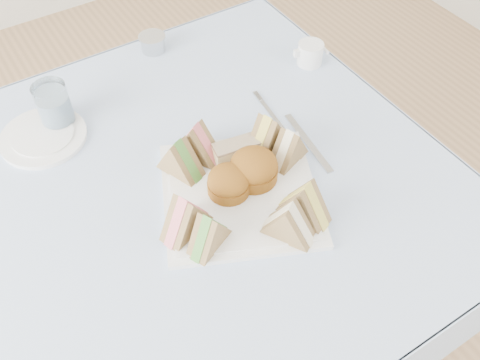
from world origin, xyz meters
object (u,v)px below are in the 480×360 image
water_glass (54,106)px  table (204,274)px  serving_plate (240,194)px  creamer_jug (310,54)px

water_glass → table: bearing=-60.8°
serving_plate → table: bearing=148.1°
table → water_glass: (-0.17, 0.31, 0.43)m
table → creamer_jug: creamer_jug is taller
table → serving_plate: size_ratio=2.94×
table → creamer_jug: bearing=23.1°
table → creamer_jug: (0.44, 0.19, 0.40)m
serving_plate → water_glass: 0.46m
table → water_glass: bearing=119.2°
table → creamer_jug: size_ratio=14.00×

